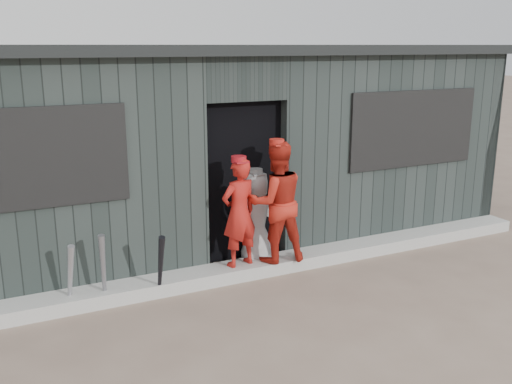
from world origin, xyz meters
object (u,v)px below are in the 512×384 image
bat_left (70,277)px  player_red_right (276,202)px  player_red_left (239,213)px  player_grey_back (255,219)px  bat_mid (103,270)px  bat_right (160,267)px  dugout (202,144)px

bat_left → player_red_right: (2.34, 0.03, 0.49)m
player_red_left → player_grey_back: bearing=-155.4°
bat_mid → player_red_right: size_ratio=0.56×
bat_left → bat_mid: size_ratio=0.95×
bat_left → bat_right: bat_right is taller
player_red_left → dugout: size_ratio=0.15×
player_red_left → player_grey_back: size_ratio=1.06×
bat_left → player_red_right: bearing=0.7°
player_red_right → bat_left: bearing=8.5°
player_grey_back → dugout: dugout is taller
bat_left → dugout: dugout is taller
player_red_right → dugout: bearing=-74.2°
bat_right → player_red_right: player_red_right is taller
bat_left → player_red_left: player_red_left is taller
bat_left → dugout: size_ratio=0.09×
bat_right → bat_mid: bearing=166.5°
bat_left → player_grey_back: player_grey_back is taller
bat_left → player_red_right: 2.39m
bat_right → player_grey_back: bearing=19.6°
player_red_left → player_red_right: size_ratio=0.88×
dugout → bat_right: bearing=-122.3°
bat_mid → bat_right: bearing=-13.5°
bat_mid → dugout: size_ratio=0.10×
bat_mid → player_red_right: (2.01, 0.05, 0.46)m
bat_mid → player_grey_back: 1.93m
player_grey_back → dugout: (-0.12, 1.44, 0.70)m
bat_mid → bat_right: 0.58m
bat_left → player_grey_back: size_ratio=0.64×
bat_mid → dugout: dugout is taller
player_grey_back → dugout: size_ratio=0.14×
dugout → bat_mid: bearing=-134.8°
bat_left → player_red_left: 1.93m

